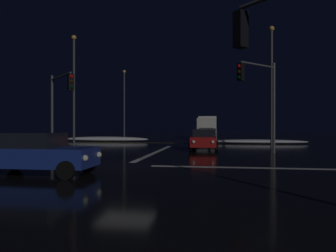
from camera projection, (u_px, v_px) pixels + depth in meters
ground at (126, 167)px, 14.80m from camera, size 120.00×120.00×0.10m
stop_line_north at (156, 152)px, 22.22m from camera, size 0.35×12.78×0.01m
centre_line_ns at (177, 143)px, 33.69m from camera, size 22.00×0.15×0.01m
crosswalk_bar_east at (299, 169)px, 13.67m from camera, size 12.78×0.40×0.01m
snow_bank_left_curb at (106, 139)px, 36.64m from camera, size 9.74×1.50×0.57m
snow_bank_right_curb at (258, 142)px, 32.40m from camera, size 9.62×1.50×0.43m
sedan_red at (204, 139)px, 24.03m from camera, size 2.02×4.33×1.57m
sedan_gray at (207, 136)px, 30.52m from camera, size 2.02×4.33×1.57m
sedan_silver at (206, 135)px, 36.92m from camera, size 2.02×4.33×1.57m
box_truck at (208, 126)px, 44.03m from camera, size 2.68×8.28×3.08m
sedan_blue_crossing at (37, 153)px, 12.01m from camera, size 4.33×2.02×1.57m
traffic_signal_se at (321, 38)px, 7.40m from camera, size 3.41×3.41×5.54m
traffic_signal_ne at (260, 90)px, 20.57m from camera, size 2.65×2.65×6.00m
traffic_signal_nw at (60, 97)px, 22.35m from camera, size 3.10×3.10×5.54m
streetlamp_left_near at (74, 83)px, 29.03m from camera, size 0.44×0.44×9.99m
streetlamp_left_far at (124, 99)px, 44.85m from camera, size 0.44×0.44×9.57m
streetlamp_right_near at (272, 78)px, 26.46m from camera, size 0.44×0.44×10.03m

